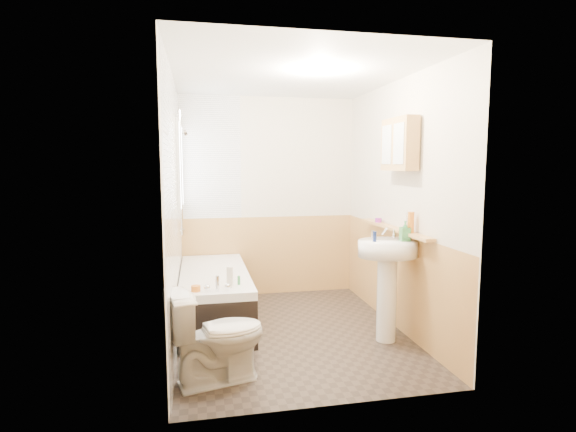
% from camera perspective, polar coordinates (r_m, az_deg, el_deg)
% --- Properties ---
extents(floor, '(2.80, 2.80, 0.00)m').
position_cam_1_polar(floor, '(4.62, 0.38, -14.52)').
color(floor, '#2A231E').
rests_on(floor, ground).
extents(ceiling, '(2.80, 2.80, 0.00)m').
position_cam_1_polar(ceiling, '(4.39, 0.41, 17.54)').
color(ceiling, white).
rests_on(ceiling, ground).
extents(wall_back, '(2.20, 0.02, 2.50)m').
position_cam_1_polar(wall_back, '(5.72, -2.51, 2.41)').
color(wall_back, beige).
rests_on(wall_back, ground).
extents(wall_front, '(2.20, 0.02, 2.50)m').
position_cam_1_polar(wall_front, '(2.98, 5.97, -1.44)').
color(wall_front, beige).
rests_on(wall_front, ground).
extents(wall_left, '(0.02, 2.80, 2.50)m').
position_cam_1_polar(wall_left, '(4.25, -14.42, 0.78)').
color(wall_left, beige).
rests_on(wall_left, ground).
extents(wall_right, '(0.02, 2.80, 2.50)m').
position_cam_1_polar(wall_right, '(4.69, 13.80, 1.32)').
color(wall_right, beige).
rests_on(wall_right, ground).
extents(wainscot_right, '(0.01, 2.80, 1.00)m').
position_cam_1_polar(wainscot_right, '(4.80, 13.31, -7.63)').
color(wainscot_right, tan).
rests_on(wainscot_right, wall_right).
extents(wainscot_front, '(2.20, 0.01, 1.00)m').
position_cam_1_polar(wainscot_front, '(3.19, 5.68, -14.86)').
color(wainscot_front, tan).
rests_on(wainscot_front, wall_front).
extents(wainscot_back, '(2.20, 0.01, 1.00)m').
position_cam_1_polar(wainscot_back, '(5.80, -2.44, -5.02)').
color(wainscot_back, tan).
rests_on(wainscot_back, wall_back).
extents(tile_cladding_left, '(0.01, 2.80, 2.50)m').
position_cam_1_polar(tile_cladding_left, '(4.25, -14.13, 0.78)').
color(tile_cladding_left, white).
rests_on(tile_cladding_left, wall_left).
extents(tile_return_back, '(0.75, 0.01, 1.50)m').
position_cam_1_polar(tile_return_back, '(5.61, -9.89, 7.35)').
color(tile_return_back, white).
rests_on(tile_return_back, wall_back).
extents(window, '(0.03, 0.79, 0.99)m').
position_cam_1_polar(window, '(5.18, -13.49, 6.23)').
color(window, white).
rests_on(window, wall_left).
extents(bathtub, '(0.70, 1.75, 0.68)m').
position_cam_1_polar(bathtub, '(4.92, -9.31, -9.84)').
color(bathtub, black).
rests_on(bathtub, floor).
extents(shower_riser, '(0.11, 0.09, 1.30)m').
position_cam_1_polar(shower_riser, '(4.84, -13.34, 6.50)').
color(shower_riser, silver).
rests_on(shower_riser, wall_left).
extents(toilet, '(0.82, 0.58, 0.72)m').
position_cam_1_polar(toilet, '(3.59, -8.96, -14.79)').
color(toilet, white).
rests_on(toilet, floor).
extents(sink, '(0.56, 0.45, 1.08)m').
position_cam_1_polar(sink, '(4.32, 12.50, -6.66)').
color(sink, white).
rests_on(sink, floor).
extents(pine_shelf, '(0.10, 1.48, 0.03)m').
position_cam_1_polar(pine_shelf, '(4.63, 13.25, -1.56)').
color(pine_shelf, tan).
rests_on(pine_shelf, wall_right).
extents(medicine_cabinet, '(0.14, 0.56, 0.50)m').
position_cam_1_polar(medicine_cabinet, '(4.46, 13.92, 8.83)').
color(medicine_cabinet, tan).
rests_on(medicine_cabinet, wall_right).
extents(foam_can, '(0.06, 0.06, 0.19)m').
position_cam_1_polar(foam_can, '(4.29, 15.34, -0.76)').
color(foam_can, orange).
rests_on(foam_can, pine_shelf).
extents(green_bottle, '(0.06, 0.06, 0.22)m').
position_cam_1_polar(green_bottle, '(4.37, 14.79, -0.45)').
color(green_bottle, silver).
rests_on(green_bottle, pine_shelf).
extents(black_jar, '(0.08, 0.08, 0.05)m').
position_cam_1_polar(black_jar, '(4.98, 11.40, -0.52)').
color(black_jar, purple).
rests_on(black_jar, pine_shelf).
extents(soap_bottle, '(0.10, 0.19, 0.09)m').
position_cam_1_polar(soap_bottle, '(4.27, 14.62, -2.52)').
color(soap_bottle, '#388447').
rests_on(soap_bottle, sink).
extents(clear_bottle, '(0.04, 0.04, 0.10)m').
position_cam_1_polar(clear_bottle, '(4.17, 10.94, -2.57)').
color(clear_bottle, navy).
rests_on(clear_bottle, sink).
extents(blue_gel, '(0.06, 0.05, 0.19)m').
position_cam_1_polar(blue_gel, '(4.18, -7.39, -7.72)').
color(blue_gel, silver).
rests_on(blue_gel, bathtub).
extents(cream_jar, '(0.11, 0.11, 0.05)m').
position_cam_1_polar(cream_jar, '(4.13, -11.63, -9.01)').
color(cream_jar, orange).
rests_on(cream_jar, bathtub).
extents(orange_bottle, '(0.03, 0.03, 0.08)m').
position_cam_1_polar(orange_bottle, '(4.28, -6.26, -8.11)').
color(orange_bottle, '#388447').
rests_on(orange_bottle, bathtub).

